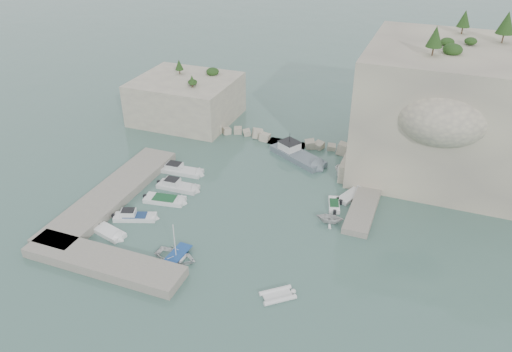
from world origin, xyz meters
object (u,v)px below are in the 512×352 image
(tender_east_d, at_px, (353,178))
(rowboat, at_px, (176,259))
(motorboat_c, at_px, (165,201))
(motorboat_e, at_px, (110,234))
(motorboat_b, at_px, (178,188))
(tender_east_c, at_px, (351,197))
(motorboat_d, at_px, (135,219))
(tender_east_a, at_px, (329,222))
(motorboat_a, at_px, (181,172))
(tender_east_b, at_px, (334,207))
(work_boat, at_px, (298,159))
(inflatable_dinghy, at_px, (278,297))

(tender_east_d, bearing_deg, rowboat, 146.77)
(motorboat_c, bearing_deg, motorboat_e, -114.56)
(motorboat_b, distance_m, tender_east_c, 22.60)
(motorboat_d, bearing_deg, tender_east_a, -0.70)
(motorboat_a, bearing_deg, motorboat_b, -69.45)
(motorboat_d, relative_size, tender_east_b, 1.47)
(motorboat_b, distance_m, work_boat, 18.39)
(inflatable_dinghy, bearing_deg, tender_east_d, 45.36)
(work_boat, bearing_deg, tender_east_b, -22.95)
(motorboat_d, relative_size, rowboat, 1.17)
(motorboat_a, xyz_separation_m, work_boat, (14.01, 9.81, 0.00))
(tender_east_c, height_order, tender_east_d, tender_east_d)
(motorboat_d, bearing_deg, rowboat, -50.37)
(rowboat, xyz_separation_m, tender_east_d, (14.15, 23.76, 0.00))
(motorboat_d, height_order, tender_east_a, tender_east_a)
(motorboat_e, distance_m, tender_east_c, 30.08)
(rowboat, bearing_deg, motorboat_d, 63.19)
(rowboat, distance_m, tender_east_a, 18.55)
(motorboat_e, distance_m, tender_east_b, 27.12)
(tender_east_c, bearing_deg, tender_east_d, 31.58)
(motorboat_b, bearing_deg, motorboat_c, -92.52)
(motorboat_e, distance_m, inflatable_dinghy, 21.39)
(motorboat_b, relative_size, motorboat_e, 1.41)
(motorboat_c, distance_m, motorboat_e, 8.68)
(motorboat_b, relative_size, tender_east_d, 1.20)
(rowboat, xyz_separation_m, tender_east_c, (14.92, 18.96, 0.00))
(motorboat_d, xyz_separation_m, tender_east_a, (21.89, 7.78, 0.00))
(motorboat_e, relative_size, tender_east_b, 1.15)
(inflatable_dinghy, height_order, work_boat, work_boat)
(motorboat_d, distance_m, tender_east_b, 24.35)
(motorboat_d, xyz_separation_m, motorboat_e, (-1.05, -3.69, 0.00))
(tender_east_a, xyz_separation_m, tender_east_c, (1.25, 6.42, 0.00))
(tender_east_c, xyz_separation_m, tender_east_d, (-0.76, 4.80, 0.00))
(inflatable_dinghy, bearing_deg, work_boat, 63.46)
(inflatable_dinghy, relative_size, work_boat, 0.36)
(tender_east_b, height_order, work_boat, work_boat)
(motorboat_d, bearing_deg, motorboat_b, 59.95)
(motorboat_e, xyz_separation_m, tender_east_d, (23.42, 22.69, 0.00))
(tender_east_b, distance_m, work_boat, 13.17)
(inflatable_dinghy, relative_size, tender_east_c, 0.74)
(tender_east_a, bearing_deg, work_boat, 23.84)
(motorboat_a, relative_size, tender_east_b, 1.84)
(work_boat, bearing_deg, rowboat, -71.64)
(motorboat_c, relative_size, motorboat_e, 1.31)
(motorboat_c, bearing_deg, tender_east_a, 0.11)
(inflatable_dinghy, bearing_deg, motorboat_c, 110.34)
(motorboat_b, bearing_deg, tender_east_b, 7.08)
(motorboat_b, distance_m, motorboat_c, 3.38)
(tender_east_a, xyz_separation_m, work_boat, (-8.23, 13.96, 0.00))
(motorboat_c, bearing_deg, motorboat_d, -114.70)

